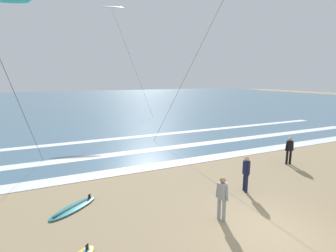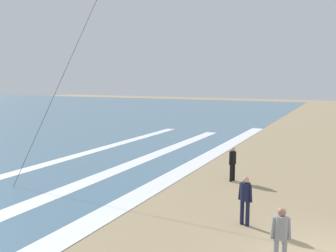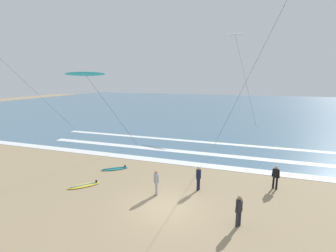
{
  "view_description": "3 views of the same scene",
  "coord_description": "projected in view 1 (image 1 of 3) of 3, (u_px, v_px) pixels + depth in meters",
  "views": [
    {
      "loc": [
        -6.03,
        -5.38,
        4.93
      ],
      "look_at": [
        -1.82,
        4.01,
        2.95
      ],
      "focal_mm": 26.79,
      "sensor_mm": 36.0,
      "label": 1
    },
    {
      "loc": [
        -9.56,
        0.04,
        4.64
      ],
      "look_at": [
        -1.42,
        4.06,
        3.46
      ],
      "focal_mm": 37.79,
      "sensor_mm": 36.0,
      "label": 2
    },
    {
      "loc": [
        4.01,
        -11.64,
        7.1
      ],
      "look_at": [
        -2.03,
        6.47,
        3.31
      ],
      "focal_mm": 25.63,
      "sensor_mm": 36.0,
      "label": 3
    }
  ],
  "objects": [
    {
      "name": "surfer_mid_group",
      "position": [
        246.0,
        171.0,
        10.9
      ],
      "size": [
        0.32,
        0.51,
        1.6
      ],
      "color": "#141938",
      "rests_on": "ground"
    },
    {
      "name": "wave_foam_outer_break",
      "position": [
        148.0,
        136.0,
        21.65
      ],
      "size": [
        39.13,
        0.81,
        0.01
      ],
      "primitive_type": "cube",
      "color": "white",
      "rests_on": "ocean_surface"
    },
    {
      "name": "ground_plane",
      "position": [
        269.0,
        231.0,
        8.18
      ],
      "size": [
        160.0,
        160.0,
        0.0
      ],
      "primitive_type": "plane",
      "color": "#9E8763"
    },
    {
      "name": "ocean_surface",
      "position": [
        86.0,
        101.0,
        54.6
      ],
      "size": [
        140.0,
        90.0,
        0.01
      ],
      "primitive_type": "cube",
      "color": "slate",
      "rests_on": "ground"
    },
    {
      "name": "kite_white_high_left",
      "position": [
        111.0,
        8.0,
        32.36
      ],
      "size": [
        5.63,
        5.01,
        14.16
      ],
      "color": "white",
      "rests_on": "ground"
    },
    {
      "name": "surfboard_near_water",
      "position": [
        73.0,
        208.0,
        9.58
      ],
      "size": [
        2.04,
        1.74,
        0.25
      ],
      "color": "teal",
      "rests_on": "ground"
    },
    {
      "name": "wave_foam_shoreline",
      "position": [
        183.0,
        162.0,
        14.87
      ],
      "size": [
        48.12,
        1.09,
        0.01
      ],
      "primitive_type": "cube",
      "color": "white",
      "rests_on": "ocean_surface"
    },
    {
      "name": "wave_foam_mid_break",
      "position": [
        175.0,
        147.0,
        18.1
      ],
      "size": [
        37.13,
        0.94,
        0.01
      ],
      "primitive_type": "cube",
      "color": "white",
      "rests_on": "ocean_surface"
    },
    {
      "name": "surfer_foreground_main",
      "position": [
        289.0,
        148.0,
        14.38
      ],
      "size": [
        0.51,
        0.32,
        1.6
      ],
      "color": "black",
      "rests_on": "ground"
    },
    {
      "name": "surfer_left_near",
      "position": [
        222.0,
        195.0,
        8.66
      ],
      "size": [
        0.32,
        0.51,
        1.6
      ],
      "color": "gray",
      "rests_on": "ground"
    }
  ]
}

